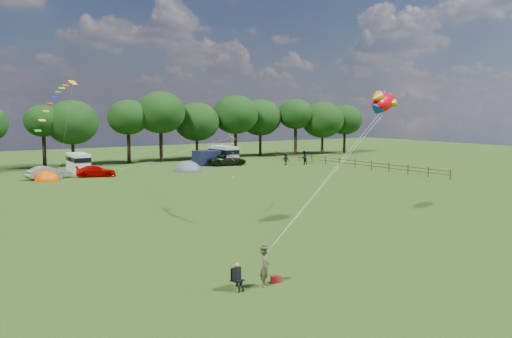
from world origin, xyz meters
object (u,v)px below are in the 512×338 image
car_d (227,160)px  walker_b (285,159)px  campervan_d (224,154)px  tent_greyblue (188,171)px  car_b (47,173)px  fish_kite (382,102)px  camp_chair (237,274)px  tent_orange (47,180)px  kite_flyer (265,267)px  car_c (96,171)px  walker_a (304,158)px  campervan_c (78,162)px

car_d → walker_b: size_ratio=3.08×
campervan_d → tent_greyblue: size_ratio=1.36×
car_b → car_d: car_d is taller
car_d → fish_kite: size_ratio=1.46×
car_b → camp_chair: bearing=166.1°
tent_orange → kite_flyer: size_ratio=1.66×
camp_chair → walker_b: walker_b is taller
car_c → car_d: (19.23, 3.06, 0.10)m
car_b → walker_a: 34.14m
car_b → walker_b: 31.36m
car_b → tent_orange: (-0.34, -1.33, -0.70)m
car_b → car_d: size_ratio=0.75×
kite_flyer → walker_b: walker_b is taller
car_c → walker_a: (28.82, -1.83, 0.33)m
car_d → kite_flyer: kite_flyer is taller
campervan_c → campervan_d: 20.50m
campervan_c → campervan_d: bearing=-87.9°
car_d → tent_greyblue: car_d is taller
tent_orange → walker_b: (31.63, -0.77, 0.87)m
car_b → campervan_d: (25.46, 4.80, 0.62)m
tent_orange → walker_b: size_ratio=1.63×
campervan_c → walker_a: bearing=-102.2°
car_d → campervan_d: 2.94m
walker_b → kite_flyer: bearing=54.4°
car_d → kite_flyer: size_ratio=3.13×
car_b → fish_kite: (14.26, -36.66, 7.53)m
car_b → kite_flyer: 45.04m
kite_flyer → fish_kite: fish_kite is taller
campervan_d → walker_a: bearing=-131.1°
campervan_c → walker_b: bearing=-102.4°
car_c → tent_orange: bearing=115.8°
campervan_d → fish_kite: size_ratio=1.37×
tent_greyblue → kite_flyer: (-17.92, -43.56, 0.85)m
car_c → campervan_d: 21.07m
tent_orange → fish_kite: size_ratio=0.77×
campervan_c → fish_kite: 43.38m
car_c → camp_chair: (-7.81, -43.83, 0.08)m
campervan_c → walker_b: 27.30m
car_b → walker_a: bearing=-105.3°
tent_orange → walker_a: walker_a is taller
kite_flyer → camp_chair: kite_flyer is taller
camp_chair → walker_a: (36.63, 42.00, 0.25)m
car_b → camp_chair: size_ratio=3.38×
car_b → fish_kite: fish_kite is taller
kite_flyer → walker_a: bearing=2.7°
tent_orange → tent_greyblue: size_ratio=0.77×
car_c → camp_chair: bearing=-168.3°
car_d → walker_a: bearing=-108.2°
campervan_c → tent_greyblue: size_ratio=1.28×
campervan_c → walker_b: campervan_c is taller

